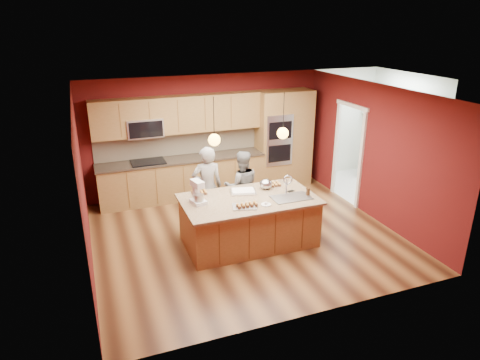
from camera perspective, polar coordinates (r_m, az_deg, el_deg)
name	(u,v)px	position (r m, az deg, el deg)	size (l,w,h in m)	color
floor	(245,235)	(8.18, 0.62, -7.32)	(5.50, 5.50, 0.00)	#3F2213
ceiling	(245,92)	(7.31, 0.70, 11.69)	(5.50, 5.50, 0.00)	silver
wall_back	(206,134)	(9.92, -4.60, 6.07)	(5.50, 5.50, 0.00)	#521111
wall_front	(316,228)	(5.57, 10.06, -6.28)	(5.50, 5.50, 0.00)	#521111
wall_left	(82,188)	(7.18, -20.26, -0.98)	(5.00, 5.00, 0.00)	#521111
wall_right	(373,152)	(8.97, 17.31, 3.60)	(5.00, 5.00, 0.00)	#521111
cabinet_run	(180,156)	(9.62, -8.01, 3.21)	(3.74, 0.64, 2.30)	brown
oven_column	(284,139)	(10.34, 5.82, 5.50)	(1.30, 0.62, 2.30)	brown
doorway_trim	(348,155)	(9.65, 14.19, 3.23)	(0.08, 1.11, 2.20)	white
laundry_room	(401,106)	(10.73, 20.67, 9.23)	(2.60, 2.70, 2.70)	beige
pendant_left	(214,140)	(6.99, -3.45, 5.39)	(0.20, 0.20, 0.80)	black
pendant_right	(283,133)	(7.43, 5.73, 6.26)	(0.20, 0.20, 0.80)	black
island	(250,220)	(7.73, 1.31, -5.35)	(2.38, 1.33, 1.26)	brown
person_left	(207,187)	(8.23, -4.38, -0.98)	(0.59, 0.39, 1.62)	black
person_right	(242,186)	(8.47, 0.22, -0.87)	(0.71, 0.55, 1.46)	slate
stand_mixer	(198,194)	(7.32, -5.65, -1.82)	(0.27, 0.34, 0.41)	white
sheet_cake	(243,191)	(7.79, 0.41, -1.52)	(0.53, 0.45, 0.05)	white
cooling_rack	(244,207)	(7.20, 0.59, -3.56)	(0.40, 0.28, 0.02)	#AEB1B6
mixing_bowl	(266,184)	(7.95, 3.45, -0.55)	(0.23, 0.23, 0.20)	#ACAFB4
plate	(266,205)	(7.30, 3.49, -3.28)	(0.17, 0.17, 0.01)	silver
tumbler	(308,192)	(7.74, 9.05, -1.56)	(0.07, 0.07, 0.14)	#382210
phone	(291,191)	(7.91, 6.80, -1.47)	(0.12, 0.07, 0.01)	black
cupcakes_left	(199,192)	(7.76, -5.46, -1.64)	(0.28, 0.21, 0.06)	gold
cupcakes_rack	(247,205)	(7.17, 0.93, -3.33)	(0.37, 0.15, 0.07)	gold
cupcakes_right	(275,184)	(8.14, 4.67, -0.52)	(0.22, 0.22, 0.06)	gold
washer	(398,169)	(10.77, 20.30, 1.44)	(0.65, 0.67, 1.05)	white
dryer	(377,160)	(11.29, 17.85, 2.53)	(0.64, 0.66, 1.03)	white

